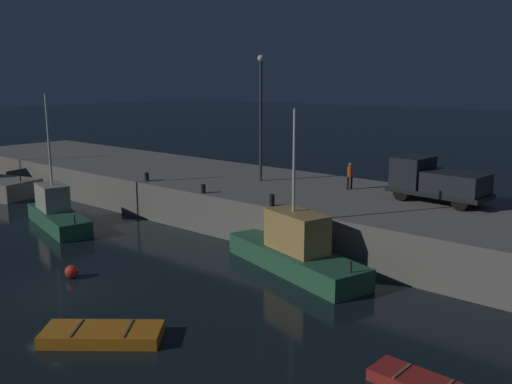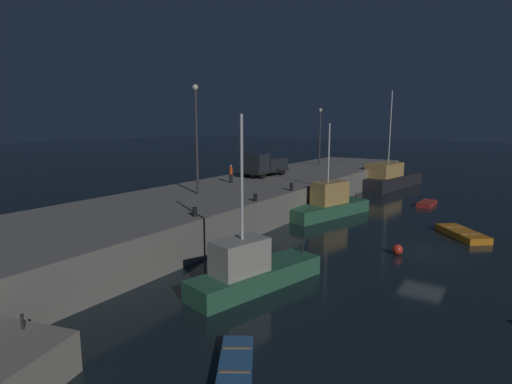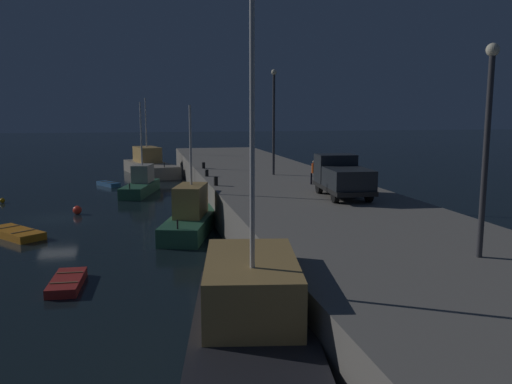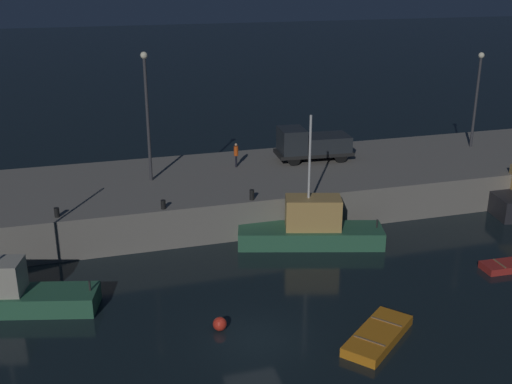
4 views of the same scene
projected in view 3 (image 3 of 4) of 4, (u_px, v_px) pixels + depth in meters
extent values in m
plane|color=black|center=(56.00, 219.00, 36.35)|extent=(320.00, 320.00, 0.00)
cube|color=gray|center=(277.00, 194.00, 39.47)|extent=(69.59, 10.80, 2.41)
cube|color=gray|center=(151.00, 169.00, 61.80)|extent=(12.43, 6.55, 1.39)
cube|color=tan|center=(147.00, 155.00, 62.67)|extent=(4.96, 3.47, 1.82)
cylinder|color=silver|center=(146.00, 123.00, 62.21)|extent=(0.14, 0.14, 5.77)
cylinder|color=#262626|center=(164.00, 165.00, 56.84)|extent=(0.10, 0.10, 0.50)
cube|color=#232328|center=(253.00, 359.00, 14.16)|extent=(11.67, 5.27, 1.43)
cube|color=tan|center=(251.00, 285.00, 15.57)|extent=(5.21, 3.47, 1.63)
cylinder|color=silver|center=(252.00, 115.00, 13.88)|extent=(0.14, 0.14, 8.45)
cube|color=#2D6647|center=(192.00, 223.00, 32.33)|extent=(8.79, 4.59, 1.05)
cube|color=tan|center=(191.00, 200.00, 31.99)|extent=(3.52, 2.46, 1.88)
cylinder|color=silver|center=(191.00, 145.00, 31.76)|extent=(0.14, 0.14, 4.86)
cylinder|color=#262626|center=(177.00, 224.00, 28.37)|extent=(0.10, 0.10, 0.50)
cube|color=#2D6647|center=(140.00, 189.00, 47.13)|extent=(7.52, 3.70, 0.97)
cube|color=#ADA899|center=(143.00, 173.00, 47.97)|extent=(2.89, 2.12, 1.60)
cylinder|color=silver|center=(141.00, 134.00, 47.27)|extent=(0.14, 0.14, 5.67)
cylinder|color=#262626|center=(130.00, 186.00, 43.71)|extent=(0.10, 0.10, 0.50)
cube|color=#B22823|center=(67.00, 282.00, 22.16)|extent=(3.20, 1.35, 0.38)
cube|color=olive|center=(70.00, 273.00, 22.80)|extent=(0.13, 1.10, 0.04)
cube|color=olive|center=(64.00, 283.00, 21.45)|extent=(0.13, 1.10, 0.04)
cube|color=orange|center=(15.00, 233.00, 31.01)|extent=(4.25, 3.90, 0.44)
cube|color=olive|center=(8.00, 227.00, 31.54)|extent=(0.98, 1.17, 0.04)
cube|color=olive|center=(23.00, 231.00, 30.41)|extent=(0.98, 1.17, 0.04)
cube|color=#2D6099|center=(108.00, 184.00, 52.37)|extent=(3.09, 2.49, 0.40)
cube|color=olive|center=(112.00, 182.00, 51.87)|extent=(0.58, 0.84, 0.04)
cube|color=olive|center=(105.00, 181.00, 52.80)|extent=(0.58, 0.84, 0.04)
sphere|color=orange|center=(2.00, 200.00, 42.61)|extent=(0.41, 0.41, 0.41)
sphere|color=red|center=(77.00, 210.00, 37.82)|extent=(0.63, 0.63, 0.63)
cylinder|color=#38383D|center=(274.00, 125.00, 40.97)|extent=(0.20, 0.20, 7.82)
sphere|color=#F9EFCC|center=(274.00, 72.00, 40.35)|extent=(0.44, 0.44, 0.44)
cylinder|color=#38383D|center=(485.00, 159.00, 17.44)|extent=(0.20, 0.20, 6.76)
sphere|color=#F9EFCC|center=(493.00, 50.00, 16.90)|extent=(0.44, 0.44, 0.44)
cylinder|color=black|center=(319.00, 186.00, 31.96)|extent=(0.92, 0.35, 0.90)
cylinder|color=black|center=(350.00, 185.00, 32.22)|extent=(0.92, 0.35, 0.90)
cylinder|color=black|center=(335.00, 195.00, 28.60)|extent=(0.92, 0.35, 0.90)
cylinder|color=black|center=(369.00, 194.00, 28.86)|extent=(0.92, 0.35, 0.90)
cube|color=black|center=(343.00, 188.00, 30.39)|extent=(5.52, 2.69, 0.25)
cube|color=#23282D|center=(335.00, 168.00, 31.82)|extent=(1.88, 2.42, 1.70)
cube|color=#23282D|center=(348.00, 178.00, 29.34)|extent=(3.27, 2.52, 1.09)
cylinder|color=black|center=(311.00, 179.00, 35.94)|extent=(0.13, 0.13, 0.79)
cylinder|color=black|center=(316.00, 179.00, 35.92)|extent=(0.13, 0.13, 0.79)
cylinder|color=#E54C14|center=(314.00, 168.00, 35.82)|extent=(0.38, 0.38, 0.65)
sphere|color=tan|center=(314.00, 162.00, 35.75)|extent=(0.19, 0.19, 0.19)
cylinder|color=black|center=(216.00, 181.00, 35.32)|extent=(0.28, 0.28, 0.62)
cylinder|color=black|center=(207.00, 173.00, 40.42)|extent=(0.28, 0.28, 0.52)
cylinder|color=black|center=(204.00, 165.00, 46.15)|extent=(0.28, 0.28, 0.54)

